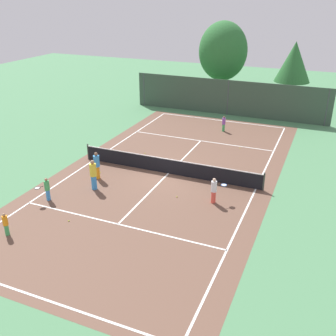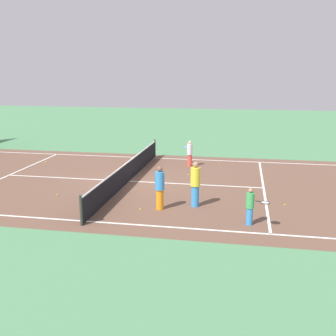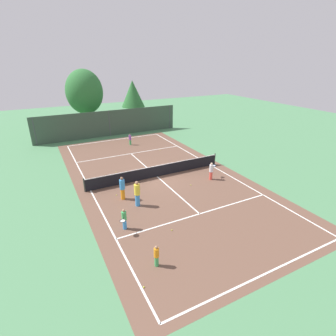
{
  "view_description": "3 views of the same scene",
  "coord_description": "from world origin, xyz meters",
  "px_view_note": "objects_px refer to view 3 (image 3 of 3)",
  "views": [
    {
      "loc": [
        8.67,
        -20.63,
        10.49
      ],
      "look_at": [
        0.35,
        -0.89,
        0.81
      ],
      "focal_mm": 42.03,
      "sensor_mm": 36.0,
      "label": 1
    },
    {
      "loc": [
        -18.24,
        -5.35,
        5.19
      ],
      "look_at": [
        -0.47,
        -2.03,
        0.87
      ],
      "focal_mm": 43.08,
      "sensor_mm": 36.0,
      "label": 2
    },
    {
      "loc": [
        -8.33,
        -18.13,
        9.21
      ],
      "look_at": [
        0.47,
        -1.08,
        1.1
      ],
      "focal_mm": 28.01,
      "sensor_mm": 36.0,
      "label": 3
    }
  ],
  "objects_px": {
    "tennis_ball_3": "(160,150)",
    "tennis_ball_2": "(116,195)",
    "player_0": "(130,139)",
    "player_3": "(211,171)",
    "player_1": "(122,188)",
    "tennis_ball_4": "(144,287)",
    "player_2": "(137,193)",
    "tennis_ball_1": "(116,172)",
    "tennis_ball_5": "(191,185)",
    "tennis_ball_0": "(172,230)",
    "player_4": "(124,219)",
    "player_5": "(156,256)"
  },
  "relations": [
    {
      "from": "player_0",
      "to": "player_1",
      "type": "distance_m",
      "value": 12.51
    },
    {
      "from": "player_3",
      "to": "tennis_ball_4",
      "type": "xyz_separation_m",
      "value": [
        -9.08,
        -7.68,
        -0.73
      ]
    },
    {
      "from": "player_2",
      "to": "tennis_ball_2",
      "type": "bearing_deg",
      "value": 113.43
    },
    {
      "from": "player_3",
      "to": "player_5",
      "type": "bearing_deg",
      "value": -140.0
    },
    {
      "from": "tennis_ball_2",
      "to": "tennis_ball_4",
      "type": "height_order",
      "value": "same"
    },
    {
      "from": "player_4",
      "to": "tennis_ball_1",
      "type": "relative_size",
      "value": 20.02
    },
    {
      "from": "tennis_ball_1",
      "to": "tennis_ball_5",
      "type": "bearing_deg",
      "value": -48.81
    },
    {
      "from": "tennis_ball_3",
      "to": "player_0",
      "type": "bearing_deg",
      "value": 123.31
    },
    {
      "from": "tennis_ball_1",
      "to": "tennis_ball_5",
      "type": "xyz_separation_m",
      "value": [
        4.45,
        -5.09,
        0.0
      ]
    },
    {
      "from": "tennis_ball_2",
      "to": "player_4",
      "type": "bearing_deg",
      "value": -100.37
    },
    {
      "from": "tennis_ball_2",
      "to": "tennis_ball_5",
      "type": "xyz_separation_m",
      "value": [
        5.65,
        -1.09,
        0.0
      ]
    },
    {
      "from": "tennis_ball_2",
      "to": "player_3",
      "type": "bearing_deg",
      "value": -6.43
    },
    {
      "from": "tennis_ball_2",
      "to": "tennis_ball_5",
      "type": "distance_m",
      "value": 5.75
    },
    {
      "from": "player_3",
      "to": "player_2",
      "type": "bearing_deg",
      "value": -170.53
    },
    {
      "from": "player_0",
      "to": "tennis_ball_4",
      "type": "distance_m",
      "value": 20.45
    },
    {
      "from": "tennis_ball_5",
      "to": "tennis_ball_3",
      "type": "bearing_deg",
      "value": 80.28
    },
    {
      "from": "player_0",
      "to": "player_3",
      "type": "relative_size",
      "value": 0.88
    },
    {
      "from": "tennis_ball_3",
      "to": "tennis_ball_5",
      "type": "xyz_separation_m",
      "value": [
        -1.49,
        -8.68,
        0.0
      ]
    },
    {
      "from": "tennis_ball_0",
      "to": "tennis_ball_5",
      "type": "height_order",
      "value": "same"
    },
    {
      "from": "tennis_ball_4",
      "to": "tennis_ball_0",
      "type": "bearing_deg",
      "value": 45.35
    },
    {
      "from": "player_1",
      "to": "tennis_ball_3",
      "type": "relative_size",
      "value": 25.89
    },
    {
      "from": "player_0",
      "to": "tennis_ball_1",
      "type": "bearing_deg",
      "value": -118.75
    },
    {
      "from": "tennis_ball_3",
      "to": "tennis_ball_2",
      "type": "bearing_deg",
      "value": -133.24
    },
    {
      "from": "player_0",
      "to": "tennis_ball_1",
      "type": "distance_m",
      "value": 7.88
    },
    {
      "from": "player_4",
      "to": "player_5",
      "type": "bearing_deg",
      "value": -83.29
    },
    {
      "from": "tennis_ball_4",
      "to": "tennis_ball_1",
      "type": "bearing_deg",
      "value": 78.34
    },
    {
      "from": "player_3",
      "to": "player_4",
      "type": "bearing_deg",
      "value": -158.93
    },
    {
      "from": "player_4",
      "to": "tennis_ball_4",
      "type": "height_order",
      "value": "player_4"
    },
    {
      "from": "player_4",
      "to": "tennis_ball_1",
      "type": "height_order",
      "value": "player_4"
    },
    {
      "from": "player_0",
      "to": "player_3",
      "type": "bearing_deg",
      "value": -76.97
    },
    {
      "from": "player_2",
      "to": "tennis_ball_4",
      "type": "relative_size",
      "value": 27.42
    },
    {
      "from": "player_0",
      "to": "player_2",
      "type": "relative_size",
      "value": 0.71
    },
    {
      "from": "tennis_ball_1",
      "to": "player_2",
      "type": "bearing_deg",
      "value": -93.12
    },
    {
      "from": "tennis_ball_1",
      "to": "tennis_ball_3",
      "type": "distance_m",
      "value": 6.94
    },
    {
      "from": "player_0",
      "to": "player_1",
      "type": "xyz_separation_m",
      "value": [
        -4.7,
        -11.59,
        0.22
      ]
    },
    {
      "from": "player_1",
      "to": "tennis_ball_2",
      "type": "xyz_separation_m",
      "value": [
        -0.27,
        0.71,
        -0.84
      ]
    },
    {
      "from": "tennis_ball_4",
      "to": "player_2",
      "type": "bearing_deg",
      "value": 70.92
    },
    {
      "from": "player_0",
      "to": "player_4",
      "type": "bearing_deg",
      "value": -110.9
    },
    {
      "from": "player_4",
      "to": "tennis_ball_2",
      "type": "relative_size",
      "value": 20.02
    },
    {
      "from": "tennis_ball_0",
      "to": "tennis_ball_1",
      "type": "relative_size",
      "value": 1.0
    },
    {
      "from": "player_3",
      "to": "player_5",
      "type": "xyz_separation_m",
      "value": [
        -8.04,
        -6.74,
        -0.16
      ]
    },
    {
      "from": "tennis_ball_4",
      "to": "player_5",
      "type": "bearing_deg",
      "value": 41.71
    },
    {
      "from": "player_4",
      "to": "tennis_ball_3",
      "type": "height_order",
      "value": "player_4"
    },
    {
      "from": "tennis_ball_0",
      "to": "tennis_ball_1",
      "type": "height_order",
      "value": "same"
    },
    {
      "from": "player_4",
      "to": "tennis_ball_5",
      "type": "bearing_deg",
      "value": 25.32
    },
    {
      "from": "player_0",
      "to": "tennis_ball_4",
      "type": "bearing_deg",
      "value": -108.14
    },
    {
      "from": "player_3",
      "to": "tennis_ball_0",
      "type": "bearing_deg",
      "value": -142.66
    },
    {
      "from": "tennis_ball_5",
      "to": "player_4",
      "type": "bearing_deg",
      "value": -154.68
    },
    {
      "from": "tennis_ball_4",
      "to": "tennis_ball_5",
      "type": "bearing_deg",
      "value": 46.63
    },
    {
      "from": "player_0",
      "to": "tennis_ball_0",
      "type": "bearing_deg",
      "value": -101.62
    }
  ]
}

